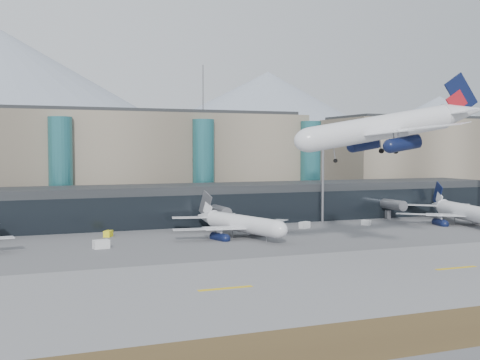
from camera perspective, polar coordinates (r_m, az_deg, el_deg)
name	(u,v)px	position (r m, az deg, el deg)	size (l,w,h in m)	color
ground	(304,260)	(106.38, 6.12, -7.59)	(900.00, 900.00, 0.00)	#515154
runway_strip	(350,278)	(93.55, 10.37, -9.08)	(400.00, 40.00, 0.04)	slate
dirt_verge	(467,322)	(74.00, 20.76, -12.49)	(400.00, 14.00, 0.03)	#47351E
runway_markings	(350,277)	(93.54, 10.37, -9.06)	(128.00, 1.00, 0.02)	gold
concourse	(204,204)	(158.79, -3.43, -2.26)	(170.00, 27.00, 10.00)	black
terminal_main	(91,162)	(184.46, -13.93, 1.65)	(130.00, 30.00, 31.00)	gray
terminal_east	(423,160)	(232.17, 16.94, 1.86)	(70.00, 30.00, 31.00)	gray
teal_towers	(135,168)	(170.29, -9.91, 1.10)	(116.40, 19.40, 46.00)	#27696F
mountain_ridge	(97,114)	(478.00, -13.42, 6.06)	(910.00, 400.00, 110.00)	gray
lightmast_mid	(323,168)	(161.13, 7.85, 1.16)	(3.00, 1.20, 25.60)	slate
hero_jet	(398,119)	(109.08, 14.75, 5.59)	(37.13, 37.35, 12.10)	silver
jet_parked_mid	(234,218)	(134.64, -0.56, -3.60)	(31.93, 33.32, 10.69)	silver
jet_parked_right	(459,206)	(167.24, 20.04, -2.38)	(34.90, 36.07, 11.59)	silver
veh_a	(101,244)	(120.97, -13.03, -5.95)	(3.05, 1.71, 1.71)	silver
veh_b	(108,234)	(136.57, -12.39, -5.00)	(2.39, 1.47, 1.38)	yellow
veh_d	(305,225)	(148.32, 6.14, -4.27)	(2.80, 1.50, 1.60)	silver
veh_g	(366,223)	(156.60, 11.87, -3.98)	(2.25, 1.31, 1.31)	silver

